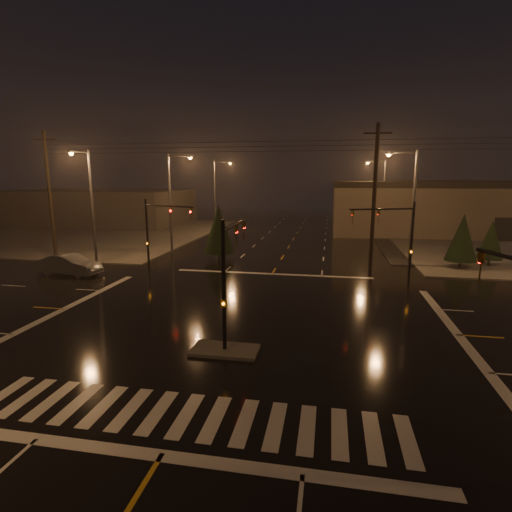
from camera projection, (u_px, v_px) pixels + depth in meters
name	position (u px, v px, depth m)	size (l,w,h in m)	color
ground	(244.00, 321.00, 21.92)	(140.00, 140.00, 0.00)	black
sidewalk_nw	(81.00, 233.00, 56.20)	(36.00, 36.00, 0.12)	#4C4943
median_island	(225.00, 350.00, 18.05)	(3.00, 1.60, 0.15)	#4C4943
crosswalk	(186.00, 415.00, 13.24)	(15.00, 2.60, 0.01)	beige
stop_bar_near	(161.00, 456.00, 11.31)	(16.00, 0.50, 0.01)	beige
stop_bar_far	(272.00, 274.00, 32.53)	(16.00, 0.50, 0.01)	beige
commercial_block	(96.00, 207.00, 68.14)	(30.00, 18.00, 5.60)	#423C3A
signal_mast_median	(229.00, 266.00, 18.23)	(0.25, 4.59, 6.00)	black
signal_mast_ne	(399.00, 232.00, 29.26)	(4.84, 1.86, 6.00)	black
signal_mast_nw	(156.00, 226.00, 32.65)	(4.84, 1.86, 6.00)	black
streetlight_1	(173.00, 197.00, 40.15)	(2.77, 0.32, 10.00)	#38383A
streetlight_2	(217.00, 191.00, 55.58)	(2.77, 0.32, 10.00)	#38383A
streetlight_3	(410.00, 200.00, 34.22)	(2.77, 0.32, 10.00)	#38383A
streetlight_4	(382.00, 192.00, 53.51)	(2.77, 0.32, 10.00)	#38383A
streetlight_5	(90.00, 200.00, 34.44)	(0.32, 2.77, 10.00)	#38383A
utility_pole_0	(50.00, 194.00, 38.16)	(2.20, 0.32, 12.00)	black
utility_pole_1	(374.00, 197.00, 32.80)	(2.20, 0.32, 12.00)	black
conifer_0	(462.00, 237.00, 33.96)	(2.59, 2.59, 4.75)	black
conifer_1	(491.00, 240.00, 34.84)	(2.16, 2.16, 4.07)	black
conifer_3	(219.00, 229.00, 37.62)	(2.92, 2.92, 5.26)	black
car_crossing	(70.00, 265.00, 32.10)	(1.78, 5.09, 1.68)	#55585C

